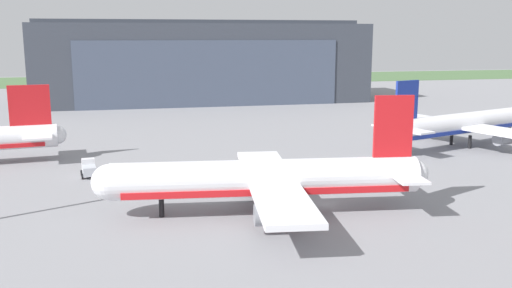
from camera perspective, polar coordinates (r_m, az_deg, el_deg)
The scene contains 6 objects.
ground_plane at distance 63.96m, azimuth 6.93°, elevation -6.28°, with size 440.00×440.00×0.00m, color gray.
grass_field_strip at distance 245.95m, azimuth -8.01°, elevation 6.50°, with size 440.00×56.00×0.08m, color #4B6C41.
maintenance_hangar at distance 164.95m, azimuth -5.42°, elevation 8.24°, with size 91.67×30.73×23.14m.
airliner_far_right at distance 103.51m, azimuth 20.60°, elevation 1.95°, with size 37.01×31.25×11.95m.
airliner_near_right at distance 60.07m, azimuth 0.95°, elevation -3.60°, with size 35.97×29.87×12.61m.
baggage_tug at distance 79.69m, azimuth -16.58°, elevation -2.40°, with size 2.50×3.90×2.25m.
Camera 1 is at (-21.01, -57.37, 18.92)m, focal length 39.46 mm.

